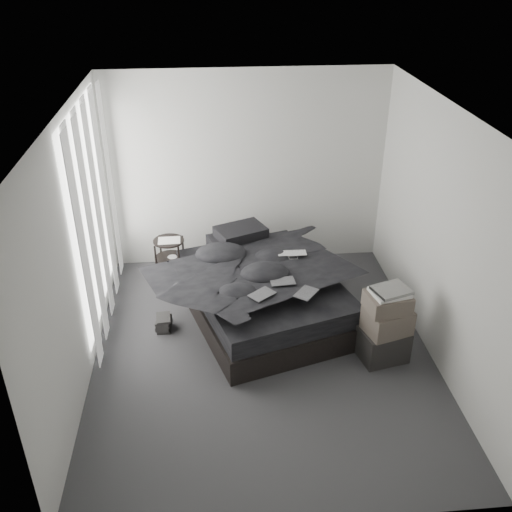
{
  "coord_description": "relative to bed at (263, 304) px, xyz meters",
  "views": [
    {
      "loc": [
        -0.51,
        -4.88,
        3.94
      ],
      "look_at": [
        0.0,
        0.8,
        0.75
      ],
      "focal_mm": 40.0,
      "sensor_mm": 36.0,
      "label": 1
    }
  ],
  "objects": [
    {
      "name": "curtain_left",
      "position": [
        -1.81,
        0.19,
        1.14
      ],
      "size": [
        0.06,
        2.12,
        2.48
      ],
      "primitive_type": "cube",
      "color": "white",
      "rests_on": "wall_left"
    },
    {
      "name": "duvet",
      "position": [
        0.01,
        -0.05,
        0.49
      ],
      "size": [
        2.0,
        2.17,
        0.24
      ],
      "primitive_type": "imported",
      "rotation": [
        0.0,
        0.0,
        0.29
      ],
      "color": "black",
      "rests_on": "mattress"
    },
    {
      "name": "pillow_upper",
      "position": [
        -0.21,
        0.77,
        0.58
      ],
      "size": [
        0.7,
        0.61,
        0.13
      ],
      "primitive_type": "cube",
      "rotation": [
        0.0,
        0.0,
        0.4
      ],
      "color": "black",
      "rests_on": "pillow_lower"
    },
    {
      "name": "art_book_snake",
      "position": [
        1.19,
        -0.92,
        0.72
      ],
      "size": [
        0.42,
        0.38,
        0.03
      ],
      "primitive_type": "cube",
      "rotation": [
        0.0,
        0.0,
        0.32
      ],
      "color": "silver",
      "rests_on": "art_book_white"
    },
    {
      "name": "box_mid",
      "position": [
        1.19,
        -0.92,
        0.34
      ],
      "size": [
        0.53,
        0.46,
        0.27
      ],
      "primitive_type": "cube",
      "rotation": [
        0.0,
        0.0,
        0.29
      ],
      "color": "#554B43",
      "rests_on": "box_lower"
    },
    {
      "name": "floor",
      "position": [
        -0.08,
        -0.71,
        -0.14
      ],
      "size": [
        3.6,
        4.2,
        0.01
      ],
      "primitive_type": "cube",
      "color": "#363639",
      "rests_on": "ground"
    },
    {
      "name": "ceiling",
      "position": [
        -0.08,
        -0.71,
        2.46
      ],
      "size": [
        3.6,
        4.2,
        0.01
      ],
      "primitive_type": "cube",
      "color": "white",
      "rests_on": "ground"
    },
    {
      "name": "side_stand",
      "position": [
        -1.1,
        0.66,
        0.21
      ],
      "size": [
        0.43,
        0.43,
        0.7
      ],
      "primitive_type": "cylinder",
      "rotation": [
        0.0,
        0.0,
        -0.15
      ],
      "color": "black",
      "rests_on": "floor"
    },
    {
      "name": "papers",
      "position": [
        -1.1,
        0.65,
        0.56
      ],
      "size": [
        0.27,
        0.21,
        0.01
      ],
      "primitive_type": "cube",
      "rotation": [
        0.0,
        0.0,
        0.03
      ],
      "color": "white",
      "rests_on": "side_stand"
    },
    {
      "name": "floor_books",
      "position": [
        -1.17,
        -0.2,
        -0.06
      ],
      "size": [
        0.17,
        0.23,
        0.16
      ],
      "primitive_type": "cube",
      "rotation": [
        0.0,
        0.0,
        -0.05
      ],
      "color": "black",
      "rests_on": "floor"
    },
    {
      "name": "mattress",
      "position": [
        0.0,
        0.0,
        0.25
      ],
      "size": [
        2.06,
        2.4,
        0.22
      ],
      "primitive_type": "cube",
      "rotation": [
        0.0,
        0.0,
        0.29
      ],
      "color": "black",
      "rests_on": "bed"
    },
    {
      "name": "box_upper",
      "position": [
        1.17,
        -0.92,
        0.57
      ],
      "size": [
        0.47,
        0.41,
        0.19
      ],
      "primitive_type": "cube",
      "rotation": [
        0.0,
        0.0,
        0.16
      ],
      "color": "#554B43",
      "rests_on": "box_mid"
    },
    {
      "name": "wall_right",
      "position": [
        1.72,
        -0.71,
        1.16
      ],
      "size": [
        0.01,
        4.2,
        2.6
      ],
      "primitive_type": "cube",
      "color": "silver",
      "rests_on": "ground"
    },
    {
      "name": "comic_c",
      "position": [
        0.38,
        -0.63,
        0.63
      ],
      "size": [
        0.3,
        0.32,
        0.01
      ],
      "primitive_type": "cube",
      "rotation": [
        0.0,
        0.0,
        0.91
      ],
      "color": "black",
      "rests_on": "duvet"
    },
    {
      "name": "pillow_lower",
      "position": [
        -0.29,
        0.77,
        0.44
      ],
      "size": [
        0.73,
        0.59,
        0.14
      ],
      "primitive_type": "cube",
      "rotation": [
        0.0,
        0.0,
        0.29
      ],
      "color": "black",
      "rests_on": "mattress"
    },
    {
      "name": "wall_front",
      "position": [
        -0.08,
        -2.81,
        1.16
      ],
      "size": [
        3.6,
        0.01,
        2.6
      ],
      "primitive_type": "cube",
      "color": "silver",
      "rests_on": "ground"
    },
    {
      "name": "wall_left",
      "position": [
        -1.88,
        -0.71,
        1.16
      ],
      "size": [
        0.01,
        4.2,
        2.6
      ],
      "primitive_type": "cube",
      "color": "silver",
      "rests_on": "ground"
    },
    {
      "name": "bed",
      "position": [
        0.0,
        0.0,
        0.0
      ],
      "size": [
        2.13,
        2.47,
        0.29
      ],
      "primitive_type": "cube",
      "rotation": [
        0.0,
        0.0,
        0.29
      ],
      "color": "black",
      "rests_on": "floor"
    },
    {
      "name": "box_lower",
      "position": [
        1.18,
        -0.91,
        0.03
      ],
      "size": [
        0.54,
        0.47,
        0.35
      ],
      "primitive_type": "cube",
      "rotation": [
        0.0,
        0.0,
        0.22
      ],
      "color": "black",
      "rests_on": "floor"
    },
    {
      "name": "laptop",
      "position": [
        0.36,
        0.16,
        0.63
      ],
      "size": [
        0.34,
        0.22,
        0.03
      ],
      "primitive_type": "imported",
      "rotation": [
        0.0,
        0.0,
        -0.02
      ],
      "color": "silver",
      "rests_on": "duvet"
    },
    {
      "name": "comic_a",
      "position": [
        -0.08,
        -0.61,
        0.62
      ],
      "size": [
        0.32,
        0.3,
        0.01
      ],
      "primitive_type": "cube",
      "rotation": [
        0.0,
        0.0,
        0.68
      ],
      "color": "black",
      "rests_on": "duvet"
    },
    {
      "name": "window_left",
      "position": [
        -1.86,
        0.19,
        1.21
      ],
      "size": [
        0.02,
        2.0,
        2.3
      ],
      "primitive_type": "cube",
      "color": "white",
      "rests_on": "wall_left"
    },
    {
      "name": "comic_b",
      "position": [
        0.17,
        -0.38,
        0.62
      ],
      "size": [
        0.28,
        0.2,
        0.01
      ],
      "primitive_type": "cube",
      "rotation": [
        0.0,
        0.0,
        0.09
      ],
      "color": "black",
      "rests_on": "duvet"
    },
    {
      "name": "wall_back",
      "position": [
        -0.08,
        1.39,
        1.16
      ],
      "size": [
        3.6,
        0.01,
        2.6
      ],
      "primitive_type": "cube",
      "color": "silver",
      "rests_on": "ground"
    },
    {
      "name": "art_book_white",
      "position": [
        1.18,
        -0.91,
        0.68
      ],
      "size": [
        0.42,
        0.36,
        0.04
      ],
      "primitive_type": "cube",
      "rotation": [
        0.0,
        0.0,
        0.22
      ],
      "color": "silver",
      "rests_on": "box_upper"
    }
  ]
}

